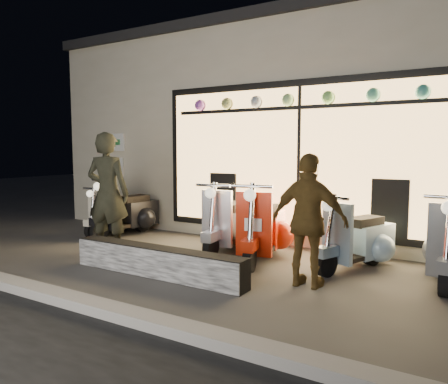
{
  "coord_description": "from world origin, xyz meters",
  "views": [
    {
      "loc": [
        3.58,
        -5.09,
        1.72
      ],
      "look_at": [
        0.11,
        0.6,
        1.05
      ],
      "focal_mm": 35.0,
      "sensor_mm": 36.0,
      "label": 1
    }
  ],
  "objects_px": {
    "man": "(108,193)",
    "scooter_red": "(264,228)",
    "graffiti_barrier": "(157,262)",
    "scooter_silver": "(232,223)",
    "woman": "(309,221)"
  },
  "relations": [
    {
      "from": "scooter_red",
      "to": "scooter_silver",
      "type": "bearing_deg",
      "value": 147.17
    },
    {
      "from": "scooter_silver",
      "to": "woman",
      "type": "distance_m",
      "value": 2.28
    },
    {
      "from": "scooter_silver",
      "to": "scooter_red",
      "type": "bearing_deg",
      "value": -26.65
    },
    {
      "from": "scooter_silver",
      "to": "man",
      "type": "xyz_separation_m",
      "value": [
        -1.58,
        -1.3,
        0.54
      ]
    },
    {
      "from": "man",
      "to": "woman",
      "type": "bearing_deg",
      "value": 164.7
    },
    {
      "from": "scooter_red",
      "to": "woman",
      "type": "height_order",
      "value": "woman"
    },
    {
      "from": "scooter_red",
      "to": "woman",
      "type": "xyz_separation_m",
      "value": [
        1.12,
        -1.02,
        0.36
      ]
    },
    {
      "from": "scooter_red",
      "to": "man",
      "type": "distance_m",
      "value": 2.59
    },
    {
      "from": "graffiti_barrier",
      "to": "scooter_silver",
      "type": "distance_m",
      "value": 1.92
    },
    {
      "from": "man",
      "to": "scooter_silver",
      "type": "bearing_deg",
      "value": -156.31
    },
    {
      "from": "graffiti_barrier",
      "to": "man",
      "type": "distance_m",
      "value": 1.84
    },
    {
      "from": "man",
      "to": "scooter_red",
      "type": "bearing_deg",
      "value": -171.5
    },
    {
      "from": "woman",
      "to": "man",
      "type": "bearing_deg",
      "value": 1.35
    },
    {
      "from": "graffiti_barrier",
      "to": "scooter_silver",
      "type": "xyz_separation_m",
      "value": [
        0.04,
        1.91,
        0.25
      ]
    },
    {
      "from": "graffiti_barrier",
      "to": "scooter_red",
      "type": "height_order",
      "value": "scooter_red"
    }
  ]
}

